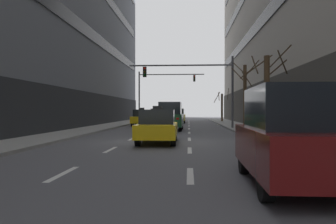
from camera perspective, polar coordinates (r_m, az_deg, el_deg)
name	(u,v)px	position (r m, az deg, el deg)	size (l,w,h in m)	color
ground_plane	(157,143)	(16.14, -1.88, -5.21)	(120.00, 120.00, 0.00)	#515156
sidewalk_left	(34,140)	(17.76, -21.80, -4.50)	(2.80, 80.00, 0.14)	gray
sidewalk_right	(286,142)	(16.69, 19.37, -4.81)	(2.80, 80.00, 0.14)	gray
lane_stripe_l1_s2	(63,174)	(8.70, -17.45, -9.97)	(0.16, 2.00, 0.01)	silver
lane_stripe_l1_s3	(110,150)	(13.44, -9.75, -6.32)	(0.16, 2.00, 0.01)	silver
lane_stripe_l1_s4	(132,139)	(18.32, -6.15, -4.54)	(0.16, 2.00, 0.01)	silver
lane_stripe_l1_s5	(144,133)	(23.25, -4.07, -3.51)	(0.16, 2.00, 0.01)	silver
lane_stripe_l1_s6	(152,129)	(28.21, -2.73, -2.83)	(0.16, 2.00, 0.01)	silver
lane_stripe_l1_s7	(158,126)	(33.17, -1.79, -2.36)	(0.16, 2.00, 0.01)	silver
lane_stripe_l1_s8	(162,124)	(38.15, -1.09, -2.01)	(0.16, 2.00, 0.01)	silver
lane_stripe_l1_s9	(165,122)	(43.13, -0.56, -1.74)	(0.16, 2.00, 0.01)	silver
lane_stripe_l1_s10	(167,121)	(48.12, -0.13, -1.53)	(0.16, 2.00, 0.01)	silver
lane_stripe_l2_s2	(190,175)	(8.15, 3.80, -10.67)	(0.16, 2.00, 0.01)	silver
lane_stripe_l2_s3	(190,150)	(13.09, 3.69, -6.49)	(0.16, 2.00, 0.01)	silver
lane_stripe_l2_s4	(189,139)	(18.06, 3.65, -4.61)	(0.16, 2.00, 0.01)	silver
lane_stripe_l2_s5	(189,133)	(23.05, 3.62, -3.54)	(0.16, 2.00, 0.01)	silver
lane_stripe_l2_s6	(189,129)	(28.04, 3.60, -2.85)	(0.16, 2.00, 0.01)	silver
lane_stripe_l2_s7	(189,126)	(33.03, 3.59, -2.37)	(0.16, 2.00, 0.01)	silver
lane_stripe_l2_s8	(189,124)	(38.03, 3.58, -2.02)	(0.16, 2.00, 0.01)	silver
lane_stripe_l2_s9	(189,122)	(43.02, 3.58, -1.75)	(0.16, 2.00, 0.01)	silver
lane_stripe_l2_s10	(189,121)	(48.02, 3.57, -1.53)	(0.16, 2.00, 0.01)	silver
taxi_driving_0	(177,116)	(39.72, 1.50, -0.69)	(2.01, 4.66, 1.93)	black
taxi_driving_1	(142,118)	(33.00, -4.41, -1.00)	(1.86, 4.32, 1.79)	black
taxi_driving_2	(152,116)	(43.62, -2.67, -0.70)	(1.87, 4.24, 1.75)	black
car_driving_3	(171,116)	(25.85, 0.44, -0.74)	(1.95, 4.50, 2.16)	black
taxi_driving_4	(158,127)	(15.67, -1.76, -2.52)	(1.82, 4.24, 1.75)	black
car_parked_0	(291,137)	(7.34, 20.14, -3.95)	(1.84, 4.24, 2.04)	black
traffic_signal_0	(199,80)	(27.49, 5.33, 5.50)	(8.50, 0.35, 5.77)	#4C4C51
traffic_signal_1	(159,86)	(44.61, -1.61, 4.36)	(8.70, 0.35, 6.54)	#4C4C51
street_tree_0	(245,94)	(26.13, 12.92, 2.93)	(2.11, 2.10, 5.23)	#4C3823
street_tree_1	(267,93)	(19.16, 16.48, 3.19)	(2.37, 2.40, 4.90)	#4C3823
street_tree_2	(222,106)	(43.52, 9.14, 0.97)	(1.86, 1.84, 4.21)	#4C3823
pedestrian_0	(264,118)	(24.14, 15.99, -1.00)	(0.52, 0.25, 1.51)	brown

